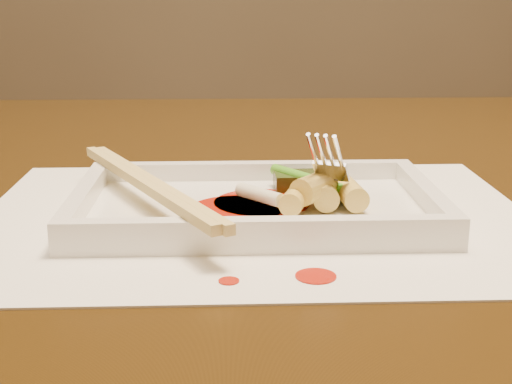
{
  "coord_description": "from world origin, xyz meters",
  "views": [
    {
      "loc": [
        -0.07,
        -0.62,
        0.91
      ],
      "look_at": [
        -0.05,
        -0.13,
        0.77
      ],
      "focal_mm": 50.0,
      "sensor_mm": 36.0,
      "label": 1
    }
  ],
  "objects_px": {
    "fork": "(351,99)",
    "placemat": "(256,217)",
    "table": "(303,278)",
    "chopstick_a": "(141,183)",
    "plate_base": "(256,210)"
  },
  "relations": [
    {
      "from": "fork",
      "to": "placemat",
      "type": "bearing_deg",
      "value": -165.58
    },
    {
      "from": "table",
      "to": "chopstick_a",
      "type": "distance_m",
      "value": 0.22
    },
    {
      "from": "fork",
      "to": "table",
      "type": "bearing_deg",
      "value": 100.84
    },
    {
      "from": "plate_base",
      "to": "fork",
      "type": "relative_size",
      "value": 1.86
    },
    {
      "from": "placemat",
      "to": "fork",
      "type": "relative_size",
      "value": 2.86
    },
    {
      "from": "table",
      "to": "chopstick_a",
      "type": "height_order",
      "value": "chopstick_a"
    },
    {
      "from": "table",
      "to": "plate_base",
      "type": "bearing_deg",
      "value": -111.58
    },
    {
      "from": "placemat",
      "to": "plate_base",
      "type": "bearing_deg",
      "value": 0.0
    },
    {
      "from": "plate_base",
      "to": "chopstick_a",
      "type": "distance_m",
      "value": 0.08
    },
    {
      "from": "table",
      "to": "fork",
      "type": "distance_m",
      "value": 0.21
    },
    {
      "from": "placemat",
      "to": "plate_base",
      "type": "distance_m",
      "value": 0.0
    },
    {
      "from": "chopstick_a",
      "to": "plate_base",
      "type": "bearing_deg",
      "value": 0.0
    },
    {
      "from": "table",
      "to": "placemat",
      "type": "bearing_deg",
      "value": -111.58
    },
    {
      "from": "chopstick_a",
      "to": "fork",
      "type": "xyz_separation_m",
      "value": [
        0.15,
        0.02,
        0.06
      ]
    },
    {
      "from": "table",
      "to": "fork",
      "type": "height_order",
      "value": "fork"
    }
  ]
}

